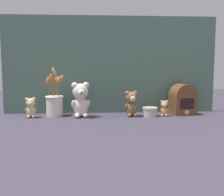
{
  "coord_description": "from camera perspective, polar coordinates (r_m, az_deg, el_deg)",
  "views": [
    {
      "loc": [
        -0.13,
        -1.85,
        0.35
      ],
      "look_at": [
        0.0,
        0.02,
        0.12
      ],
      "focal_mm": 45.0,
      "sensor_mm": 36.0,
      "label": 1
    }
  ],
  "objects": [
    {
      "name": "teddy_bear_tiny",
      "position": [
        1.93,
        10.57,
        -1.97
      ],
      "size": [
        0.06,
        0.05,
        0.11
      ],
      "color": "tan",
      "rests_on": "ground"
    },
    {
      "name": "backdrop_wall",
      "position": [
        2.02,
        -0.29,
        6.73
      ],
      "size": [
        1.52,
        0.02,
        0.69
      ],
      "color": "#4C6B5B",
      "rests_on": "ground"
    },
    {
      "name": "teddy_bear_small",
      "position": [
        1.92,
        -16.2,
        -1.78
      ],
      "size": [
        0.07,
        0.07,
        0.13
      ],
      "color": "#DBBC84",
      "rests_on": "ground"
    },
    {
      "name": "decorative_tin_tall",
      "position": [
        1.92,
        7.71,
        -2.77
      ],
      "size": [
        0.1,
        0.1,
        0.06
      ],
      "color": "beige",
      "rests_on": "ground"
    },
    {
      "name": "ground_plane",
      "position": [
        1.89,
        0.04,
        -3.81
      ],
      "size": [
        4.0,
        4.0,
        0.0
      ],
      "primitive_type": "plane",
      "color": "#3D3847"
    },
    {
      "name": "teddy_bear_medium",
      "position": [
        1.89,
        3.96,
        -1.03
      ],
      "size": [
        0.1,
        0.09,
        0.17
      ],
      "color": "olive",
      "rests_on": "ground"
    },
    {
      "name": "teddy_bear_large",
      "position": [
        1.86,
        -6.41,
        -0.21
      ],
      "size": [
        0.13,
        0.12,
        0.23
      ],
      "color": "beige",
      "rests_on": "ground"
    },
    {
      "name": "flower_vase",
      "position": [
        1.94,
        -11.59,
        -0.97
      ],
      "size": [
        0.13,
        0.16,
        0.33
      ],
      "color": "silver",
      "rests_on": "ground"
    },
    {
      "name": "vintage_radio",
      "position": [
        2.03,
        14.17,
        -0.33
      ],
      "size": [
        0.18,
        0.15,
        0.21
      ],
      "color": "brown",
      "rests_on": "ground"
    }
  ]
}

